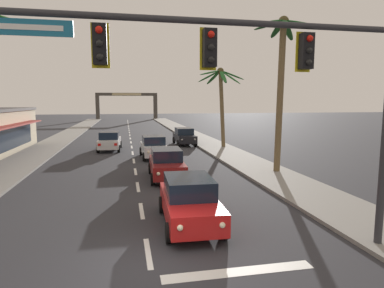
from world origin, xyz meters
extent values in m
plane|color=#2D2D33|center=(0.00, 0.00, 0.00)|extent=(220.00, 220.00, 0.00)
cube|color=gray|center=(7.80, 20.00, 0.07)|extent=(3.20, 110.00, 0.14)
cube|color=gray|center=(-7.80, 20.00, 0.07)|extent=(3.20, 110.00, 0.14)
cube|color=silver|center=(0.00, 0.93, 0.00)|extent=(0.16, 2.00, 0.01)
cube|color=silver|center=(0.00, 4.71, 0.00)|extent=(0.16, 2.00, 0.01)
cube|color=silver|center=(0.00, 8.50, 0.00)|extent=(0.16, 2.00, 0.01)
cube|color=silver|center=(0.00, 12.28, 0.00)|extent=(0.16, 2.00, 0.01)
cube|color=silver|center=(0.00, 16.07, 0.00)|extent=(0.16, 2.00, 0.01)
cube|color=silver|center=(0.00, 19.85, 0.00)|extent=(0.16, 2.00, 0.01)
cube|color=silver|center=(0.00, 23.64, 0.00)|extent=(0.16, 2.00, 0.01)
cube|color=silver|center=(0.00, 27.42, 0.00)|extent=(0.16, 2.00, 0.01)
cube|color=silver|center=(0.00, 31.21, 0.00)|extent=(0.16, 2.00, 0.01)
cube|color=silver|center=(0.00, 34.99, 0.00)|extent=(0.16, 2.00, 0.01)
cube|color=silver|center=(0.00, 38.78, 0.00)|extent=(0.16, 2.00, 0.01)
cube|color=silver|center=(0.00, 42.56, 0.00)|extent=(0.16, 2.00, 0.01)
cube|color=silver|center=(0.00, 46.35, 0.00)|extent=(0.16, 2.00, 0.01)
cube|color=silver|center=(0.00, 50.13, 0.00)|extent=(0.16, 2.00, 0.01)
cube|color=silver|center=(0.00, 53.92, 0.00)|extent=(0.16, 2.00, 0.01)
cube|color=silver|center=(0.00, 57.70, 0.00)|extent=(0.16, 2.00, 0.01)
cube|color=silver|center=(0.00, 61.49, 0.00)|extent=(0.16, 2.00, 0.01)
cube|color=silver|center=(0.00, 65.27, 0.00)|extent=(0.16, 2.00, 0.01)
cube|color=silver|center=(0.00, 69.06, 0.00)|extent=(0.16, 2.00, 0.01)
cube|color=silver|center=(2.20, -0.60, 0.00)|extent=(4.00, 0.44, 0.01)
cylinder|color=#2D2D33|center=(1.53, -0.03, 6.27)|extent=(10.46, 0.16, 0.16)
cube|color=black|center=(4.15, -0.05, 5.63)|extent=(0.32, 0.26, 0.92)
sphere|color=red|center=(4.15, -0.19, 5.93)|extent=(0.17, 0.17, 0.17)
sphere|color=black|center=(4.15, -0.19, 5.63)|extent=(0.17, 0.17, 0.17)
sphere|color=black|center=(4.15, -0.19, 5.33)|extent=(0.17, 0.17, 0.17)
cube|color=yellow|center=(4.15, 0.11, 5.63)|extent=(0.42, 0.03, 1.04)
cube|color=black|center=(1.53, -0.05, 5.63)|extent=(0.32, 0.26, 0.92)
sphere|color=red|center=(1.53, -0.19, 5.93)|extent=(0.17, 0.17, 0.17)
sphere|color=black|center=(1.53, -0.19, 5.63)|extent=(0.17, 0.17, 0.17)
sphere|color=black|center=(1.53, -0.19, 5.33)|extent=(0.17, 0.17, 0.17)
cube|color=yellow|center=(1.53, 0.11, 5.63)|extent=(0.42, 0.03, 1.04)
cube|color=black|center=(-1.08, -0.05, 5.63)|extent=(0.32, 0.26, 0.92)
sphere|color=red|center=(-1.08, -0.19, 5.93)|extent=(0.17, 0.17, 0.17)
sphere|color=black|center=(-1.08, -0.19, 5.63)|extent=(0.17, 0.17, 0.17)
sphere|color=black|center=(-1.08, -0.19, 5.33)|extent=(0.17, 0.17, 0.17)
cube|color=yellow|center=(-1.08, 0.11, 5.63)|extent=(0.42, 0.03, 1.04)
cube|color=#196B93|center=(-2.71, -0.03, 5.95)|extent=(2.12, 0.05, 0.36)
cube|color=white|center=(-2.71, -0.06, 5.95)|extent=(1.69, 0.01, 0.12)
cube|color=red|center=(1.60, 2.87, 0.68)|extent=(1.90, 4.36, 0.72)
cube|color=black|center=(1.60, 3.02, 1.36)|extent=(1.67, 2.25, 0.64)
cylinder|color=black|center=(2.41, 1.43, 0.32)|extent=(0.24, 0.65, 0.64)
cylinder|color=black|center=(0.69, 1.49, 0.32)|extent=(0.24, 0.65, 0.64)
cylinder|color=black|center=(2.51, 4.26, 0.32)|extent=(0.24, 0.65, 0.64)
cylinder|color=black|center=(0.78, 4.32, 0.32)|extent=(0.24, 0.65, 0.64)
sphere|color=#F9EFC6|center=(2.14, 0.68, 0.76)|extent=(0.18, 0.18, 0.18)
sphere|color=#F9EFC6|center=(0.90, 0.73, 0.76)|extent=(0.18, 0.18, 0.18)
cube|color=red|center=(2.33, 5.01, 0.78)|extent=(0.24, 0.07, 0.20)
cube|color=red|center=(1.01, 5.06, 0.78)|extent=(0.24, 0.07, 0.20)
cube|color=maroon|center=(1.69, 10.07, 0.68)|extent=(1.89, 4.35, 0.72)
cube|color=black|center=(1.69, 10.22, 1.36)|extent=(1.67, 2.25, 0.64)
cylinder|color=black|center=(2.50, 8.62, 0.32)|extent=(0.24, 0.65, 0.64)
cylinder|color=black|center=(0.78, 8.68, 0.32)|extent=(0.24, 0.65, 0.64)
cylinder|color=black|center=(2.59, 11.46, 0.32)|extent=(0.24, 0.65, 0.64)
cylinder|color=black|center=(0.87, 11.51, 0.32)|extent=(0.24, 0.65, 0.64)
sphere|color=#F9EFC6|center=(2.24, 7.88, 0.76)|extent=(0.18, 0.18, 0.18)
sphere|color=#F9EFC6|center=(1.00, 7.92, 0.76)|extent=(0.18, 0.18, 0.18)
cube|color=red|center=(2.41, 12.21, 0.78)|extent=(0.24, 0.07, 0.20)
cube|color=red|center=(1.09, 12.25, 0.78)|extent=(0.24, 0.07, 0.20)
cube|color=silver|center=(1.56, 17.26, 0.68)|extent=(1.89, 4.35, 0.72)
cube|color=black|center=(1.56, 17.41, 1.36)|extent=(1.67, 2.25, 0.64)
cylinder|color=black|center=(2.47, 15.87, 0.32)|extent=(0.24, 0.65, 0.64)
cylinder|color=black|center=(0.75, 15.82, 0.32)|extent=(0.24, 0.65, 0.64)
cylinder|color=black|center=(2.38, 18.71, 0.32)|extent=(0.24, 0.65, 0.64)
cylinder|color=black|center=(0.66, 18.65, 0.32)|extent=(0.24, 0.65, 0.64)
sphere|color=#F9EFC6|center=(2.25, 15.11, 0.76)|extent=(0.18, 0.18, 0.18)
sphere|color=#F9EFC6|center=(1.01, 15.07, 0.76)|extent=(0.18, 0.18, 0.18)
cube|color=red|center=(2.16, 19.44, 0.78)|extent=(0.24, 0.07, 0.20)
cube|color=red|center=(0.84, 19.40, 0.78)|extent=(0.24, 0.07, 0.20)
cube|color=silver|center=(-1.95, 21.96, 0.68)|extent=(1.93, 4.37, 0.72)
cube|color=black|center=(-1.95, 21.81, 1.36)|extent=(1.69, 2.26, 0.64)
cylinder|color=black|center=(-2.75, 23.41, 0.32)|extent=(0.25, 0.65, 0.64)
cylinder|color=black|center=(-1.03, 23.34, 0.32)|extent=(0.25, 0.65, 0.64)
cylinder|color=black|center=(-2.87, 20.57, 0.32)|extent=(0.25, 0.65, 0.64)
cylinder|color=black|center=(-1.14, 20.50, 0.32)|extent=(0.25, 0.65, 0.64)
sphere|color=#B2B2AD|center=(-2.48, 24.15, 0.76)|extent=(0.18, 0.18, 0.18)
sphere|color=#B2B2AD|center=(-1.24, 24.10, 0.76)|extent=(0.18, 0.18, 0.18)
cube|color=red|center=(-2.69, 19.82, 0.78)|extent=(0.24, 0.07, 0.20)
cube|color=red|center=(-1.37, 19.77, 0.78)|extent=(0.24, 0.07, 0.20)
cube|color=black|center=(5.27, 24.43, 0.68)|extent=(1.77, 4.30, 0.72)
cube|color=black|center=(5.27, 24.58, 1.36)|extent=(1.61, 2.20, 0.64)
cylinder|color=black|center=(6.13, 23.02, 0.32)|extent=(0.22, 0.64, 0.64)
cylinder|color=black|center=(4.41, 23.01, 0.32)|extent=(0.22, 0.64, 0.64)
cylinder|color=black|center=(6.13, 25.85, 0.32)|extent=(0.22, 0.64, 0.64)
cylinder|color=black|center=(4.40, 25.85, 0.32)|extent=(0.22, 0.64, 0.64)
sphere|color=#B2B2AD|center=(5.89, 22.26, 0.76)|extent=(0.18, 0.18, 0.18)
sphere|color=#B2B2AD|center=(4.65, 22.26, 0.76)|extent=(0.18, 0.18, 0.18)
cube|color=red|center=(5.92, 26.59, 0.78)|extent=(0.24, 0.06, 0.20)
cube|color=red|center=(4.60, 26.59, 0.78)|extent=(0.24, 0.06, 0.20)
ellipsoid|color=#2D702D|center=(-6.77, 11.73, 8.77)|extent=(1.79, 0.76, 0.64)
ellipsoid|color=#2D702D|center=(-7.12, 12.58, 8.69)|extent=(1.32, 1.61, 0.79)
cylinder|color=brown|center=(8.45, 10.11, 4.42)|extent=(0.51, 0.37, 8.85)
ellipsoid|color=#1E5123|center=(9.37, 10.13, 8.74)|extent=(1.74, 0.44, 0.55)
ellipsoid|color=#1E5123|center=(9.07, 10.62, 8.50)|extent=(1.42, 1.36, 1.03)
ellipsoid|color=#1E5123|center=(8.53, 10.91, 8.60)|extent=(0.41, 1.66, 0.82)
ellipsoid|color=#1E5123|center=(7.79, 10.54, 8.74)|extent=(1.70, 1.22, 0.55)
ellipsoid|color=#1E5123|center=(7.80, 9.65, 8.76)|extent=(1.68, 1.27, 0.51)
ellipsoid|color=#1E5123|center=(8.22, 9.35, 8.65)|extent=(0.99, 1.72, 0.74)
ellipsoid|color=#1E5123|center=(9.11, 9.51, 8.71)|extent=(1.49, 1.51, 0.60)
sphere|color=#4C4223|center=(8.52, 10.11, 8.90)|extent=(0.60, 0.60, 0.60)
cylinder|color=brown|center=(8.25, 21.33, 3.52)|extent=(0.73, 0.35, 7.04)
ellipsoid|color=#236028|center=(9.16, 21.22, 6.72)|extent=(2.29, 0.64, 0.96)
ellipsoid|color=#236028|center=(8.62, 22.23, 6.61)|extent=(1.49, 2.06, 1.17)
ellipsoid|color=#236028|center=(7.67, 22.28, 6.55)|extent=(1.17, 2.11, 1.28)
ellipsoid|color=#236028|center=(7.13, 21.85, 6.62)|extent=(2.11, 1.41, 1.15)
ellipsoid|color=#236028|center=(6.99, 20.90, 6.88)|extent=(2.31, 1.25, 0.64)
ellipsoid|color=#236028|center=(8.01, 20.32, 6.53)|extent=(0.51, 2.12, 1.32)
ellipsoid|color=#236028|center=(8.79, 20.66, 6.49)|extent=(1.79, 1.69, 1.40)
sphere|color=#4C4223|center=(8.06, 21.33, 7.08)|extent=(0.60, 0.60, 0.60)
cube|color=#423D38|center=(-6.91, 74.42, 2.85)|extent=(0.90, 0.90, 5.70)
cube|color=#423D38|center=(6.91, 74.42, 2.85)|extent=(0.90, 0.90, 5.70)
cube|color=#423D38|center=(0.00, 74.42, 6.05)|extent=(14.71, 0.60, 0.70)
cube|color=tan|center=(0.00, 74.10, 6.05)|extent=(6.91, 0.08, 0.56)
camera|label=1|loc=(-0.55, -8.18, 4.33)|focal=30.96mm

